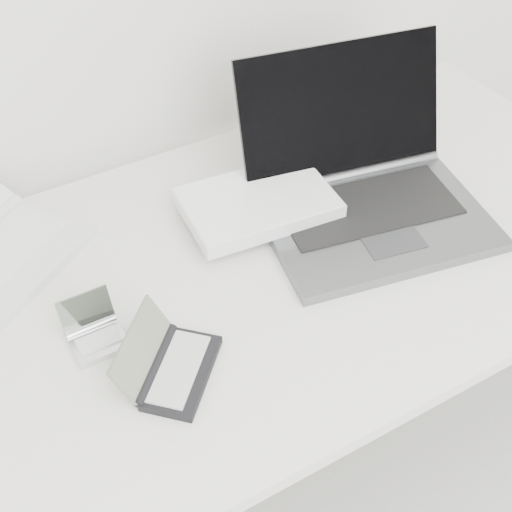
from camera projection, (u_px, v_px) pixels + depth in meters
desk at (259, 278)px, 1.36m from camera, size 1.60×0.80×0.73m
laptop_large at (335, 194)px, 1.40m from camera, size 0.59×0.46×0.28m
pda_silver at (95, 334)px, 1.18m from camera, size 0.09×0.10×0.07m
palmtop_charcoal at (171, 366)px, 1.13m from camera, size 0.21×0.21×0.08m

